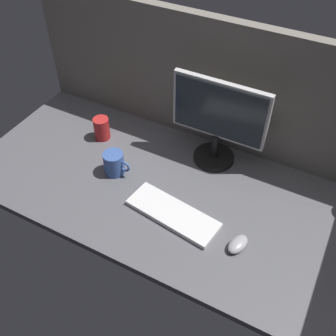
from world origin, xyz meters
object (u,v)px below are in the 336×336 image
at_px(mouse, 238,244).
at_px(mug_red_plastic, 102,128).
at_px(monitor, 218,119).
at_px(keyboard, 173,214).
at_px(mug_ceramic_blue, 114,163).

bearing_deg(mouse, mug_red_plastic, 174.34).
bearing_deg(mouse, monitor, 137.51).
distance_m(keyboard, mug_red_plastic, 0.57).
bearing_deg(mug_ceramic_blue, monitor, 39.67).
bearing_deg(keyboard, mug_ceramic_blue, 171.80).
bearing_deg(monitor, mug_red_plastic, -167.39).
distance_m(monitor, keyboard, 0.43).
bearing_deg(mouse, keyboard, -170.01).
height_order(keyboard, mouse, mouse).
xyz_separation_m(keyboard, mouse, (0.27, -0.02, 0.01)).
distance_m(monitor, mug_ceramic_blue, 0.47).
relative_size(mouse, mug_red_plastic, 0.90).
relative_size(monitor, mug_red_plastic, 3.81).
distance_m(keyboard, mug_ceramic_blue, 0.35).
xyz_separation_m(mouse, mug_red_plastic, (-0.78, 0.28, 0.04)).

